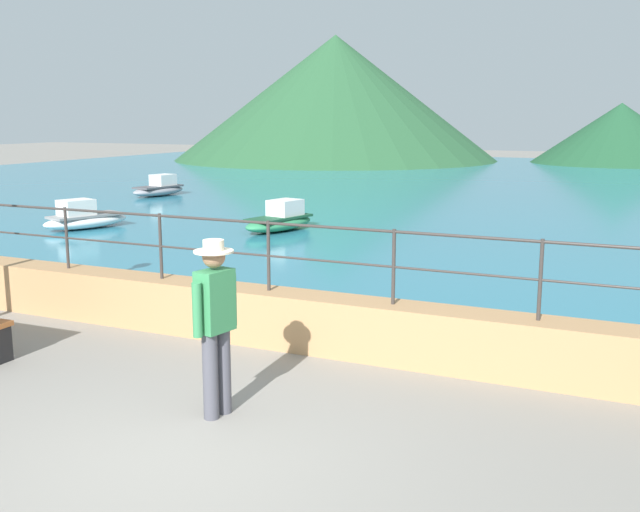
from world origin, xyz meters
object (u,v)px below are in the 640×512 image
person_walking (215,319)px  boat_1 (159,188)px  boat_2 (84,218)px  boat_0 (280,220)px

person_walking → boat_1: size_ratio=0.73×
person_walking → boat_2: (-9.54, 8.65, -0.65)m
person_walking → boat_0: 11.53m
person_walking → boat_0: (-4.80, 10.46, -0.65)m
boat_1 → person_walking: bearing=-51.6°
person_walking → boat_1: (-12.65, 15.95, -0.65)m
boat_1 → boat_2: 7.94m
boat_0 → boat_1: 9.58m
boat_1 → boat_0: bearing=-35.0°
person_walking → boat_2: size_ratio=0.71×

